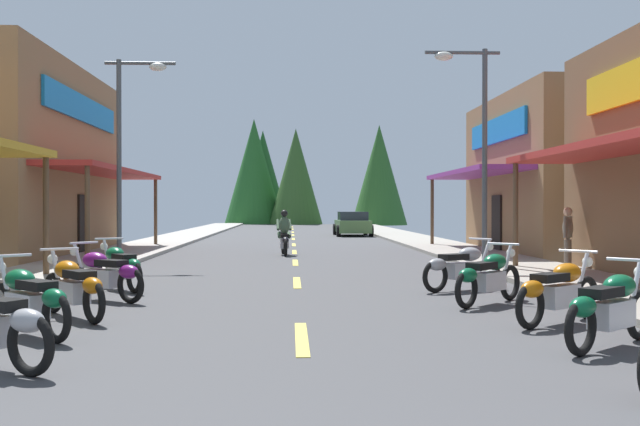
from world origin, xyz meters
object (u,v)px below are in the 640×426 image
streetlamp_left (130,131)px  motorcycle_parked_right_3 (488,276)px  motorcycle_parked_right_2 (558,290)px  motorcycle_parked_right_4 (462,266)px  streetlamp_right (473,125)px  parked_car_curbside (353,224)px  rider_cruising_lead (284,236)px  pedestrian_browsing (568,234)px  motorcycle_parked_left_3 (103,273)px  motorcycle_parked_left_1 (28,299)px  motorcycle_parked_left_4 (119,266)px  motorcycle_parked_left_2 (73,286)px  motorcycle_parked_right_1 (611,307)px

streetlamp_left → motorcycle_parked_right_3: streetlamp_left is taller
motorcycle_parked_right_2 → motorcycle_parked_right_4: size_ratio=0.93×
streetlamp_right → parked_car_curbside: size_ratio=1.37×
motorcycle_parked_right_4 → motorcycle_parked_right_3: bearing=-123.6°
rider_cruising_lead → parked_car_curbside: 17.53m
rider_cruising_lead → parked_car_curbside: (3.81, 17.11, 0.03)m
pedestrian_browsing → parked_car_curbside: bearing=135.5°
motorcycle_parked_right_3 → pedestrian_browsing: 7.35m
parked_car_curbside → motorcycle_parked_left_3: bearing=166.2°
motorcycle_parked_right_2 → motorcycle_parked_left_1: size_ratio=1.08×
streetlamp_right → motorcycle_parked_left_1: streetlamp_right is taller
motorcycle_parked_right_3 → parked_car_curbside: bearing=43.8°
motorcycle_parked_right_2 → motorcycle_parked_left_3: (-7.15, 2.92, 0.00)m
motorcycle_parked_left_4 → rider_cruising_lead: (3.21, 10.62, 0.17)m
streetlamp_left → motorcycle_parked_left_1: streetlamp_left is taller
motorcycle_parked_right_2 → motorcycle_parked_left_2: same height
streetlamp_right → motorcycle_parked_right_1: 11.53m
motorcycle_parked_left_1 → motorcycle_parked_left_2: bearing=-50.4°
streetlamp_left → motorcycle_parked_left_4: size_ratio=3.28×
motorcycle_parked_left_2 → streetlamp_right: bearing=-82.9°
streetlamp_left → motorcycle_parked_left_2: 10.82m
rider_cruising_lead → pedestrian_browsing: 10.03m
streetlamp_left → motorcycle_parked_right_2: (8.42, -10.99, -3.37)m
streetlamp_right → motorcycle_parked_left_1: (-8.27, -9.91, -3.37)m
motorcycle_parked_right_3 → pedestrian_browsing: bearing=13.2°
parked_car_curbside → rider_cruising_lead: bearing=166.9°
rider_cruising_lead → pedestrian_browsing: size_ratio=1.29×
streetlamp_right → motorcycle_parked_left_2: 12.16m
motorcycle_parked_right_4 → motorcycle_parked_left_3: size_ratio=1.05×
motorcycle_parked_right_3 → pedestrian_browsing: (3.78, 6.29, 0.47)m
streetlamp_right → motorcycle_parked_right_4: bearing=-106.6°
motorcycle_parked_right_1 → motorcycle_parked_left_4: bearing=98.0°
motorcycle_parked_right_4 → motorcycle_parked_left_3: same height
parked_car_curbside → motorcycle_parked_left_2: bearing=167.2°
motorcycle_parked_left_2 → motorcycle_parked_right_1: bearing=-149.0°
motorcycle_parked_right_1 → pedestrian_browsing: (3.37, 10.17, 0.47)m
motorcycle_parked_right_4 → motorcycle_parked_left_2: 7.50m
parked_car_curbside → motorcycle_parked_right_1: bearing=179.8°
streetlamp_left → motorcycle_parked_left_3: bearing=-81.1°
streetlamp_right → motorcycle_parked_right_3: bearing=-102.1°
streetlamp_right → parked_car_curbside: 23.36m
motorcycle_parked_left_3 → motorcycle_parked_left_4: 1.65m
motorcycle_parked_right_4 → parked_car_curbside: size_ratio=0.43×
streetlamp_right → motorcycle_parked_left_4: bearing=-150.9°
motorcycle_parked_left_1 → motorcycle_parked_left_3: 3.63m
streetlamp_right → streetlamp_left: bearing=169.3°
motorcycle_parked_left_1 → motorcycle_parked_left_4: size_ratio=0.89×
pedestrian_browsing → motorcycle_parked_right_3: bearing=-84.0°
streetlamp_right → motorcycle_parked_left_4: size_ratio=3.28×
streetlamp_left → rider_cruising_lead: bearing=43.8°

